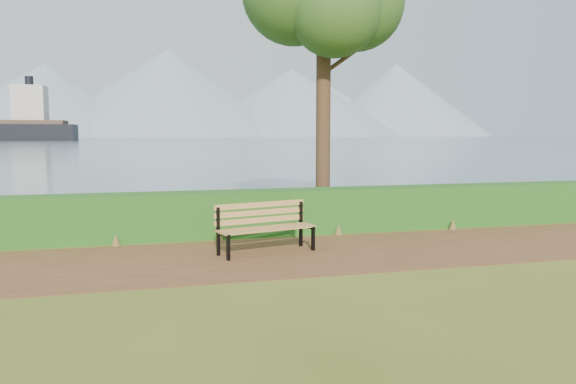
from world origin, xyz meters
name	(u,v)px	position (x,y,z in m)	size (l,w,h in m)	color
ground	(295,259)	(0.00, 0.00, 0.00)	(140.00, 140.00, 0.00)	#455C1A
path	(290,255)	(0.00, 0.30, 0.01)	(40.00, 3.40, 0.01)	#52311C
hedge	(264,212)	(0.00, 2.60, 0.50)	(32.00, 0.85, 1.00)	#1C4914
water	(143,138)	(0.00, 260.00, 0.01)	(700.00, 510.00, 0.00)	slate
mountains	(126,97)	(-9.17, 406.05, 27.70)	(585.00, 190.00, 70.00)	gray
bench	(264,224)	(-0.41, 0.68, 0.55)	(1.99, 1.01, 0.96)	black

